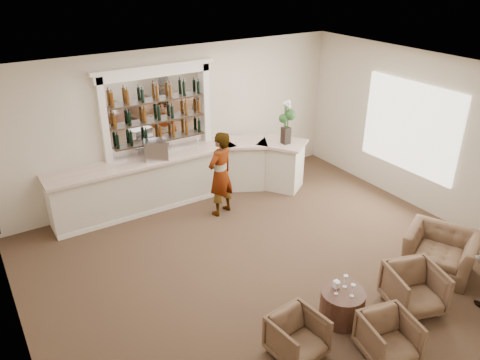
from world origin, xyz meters
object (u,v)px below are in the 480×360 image
Objects in this scene: armchair_left at (297,337)px; armchair_center at (388,337)px; bar_counter at (184,177)px; espresso_machine at (156,150)px; armchair_far at (440,252)px; flower_vase at (286,119)px; cocktail_table at (342,305)px; sommelier at (221,174)px; armchair_right at (414,289)px.

armchair_center is (1.03, -0.67, 0.00)m from armchair_left.
bar_counter is 12.32× the size of espresso_machine.
armchair_far is 4.22m from flower_vase.
sommelier reaches higher than cocktail_table.
cocktail_table is (0.29, -4.70, -0.32)m from bar_counter.
armchair_center is at bearing -62.68° from espresso_machine.
armchair_center is at bearing -94.23° from armchair_far.
flower_vase is at bearing 159.66° from armchair_far.
sommelier reaches higher than armchair_right.
armchair_right is 0.71× the size of armchair_far.
armchair_right is at bearing -74.61° from bar_counter.
armchair_right is 5.57m from espresso_machine.
armchair_right is at bearing -96.25° from armchair_far.
armchair_right is 1.71× the size of espresso_machine.
flower_vase is (2.23, -0.70, 1.13)m from bar_counter.
sommelier is 1.43m from espresso_machine.
armchair_far is 1.12× the size of flower_vase.
armchair_left is 1.49× the size of espresso_machine.
flower_vase is (1.83, 0.22, 0.79)m from sommelier.
cocktail_table is 0.36× the size of sommelier.
flower_vase is (2.83, -0.71, 0.36)m from espresso_machine.
espresso_machine is at bearing 129.98° from armchair_right.
espresso_machine is 0.46× the size of flower_vase.
cocktail_table is 1.43× the size of espresso_machine.
flower_vase is at bearing 81.43° from armchair_center.
bar_counter is 4.95m from armchair_left.
cocktail_table is at bearing 178.82° from armchair_right.
sommelier reaches higher than bar_counter.
flower_vase is (1.93, 3.99, 1.46)m from cocktail_table.
armchair_left is 5.01m from espresso_machine.
bar_counter is 7.20× the size of armchair_right.
bar_counter is at bearing -85.87° from sommelier.
armchair_left is (-1.01, -0.19, 0.07)m from cocktail_table.
bar_counter is at bearing 17.23° from espresso_machine.
cocktail_table is 4.92m from espresso_machine.
espresso_machine is (-0.90, 4.71, 1.09)m from cocktail_table.
bar_counter is at bearing 106.14° from armchair_center.
sommelier is 1.82× the size of flower_vase.
armchair_left is (-0.71, -4.89, -0.26)m from bar_counter.
armchair_right is at bearing 36.18° from armchair_center.
bar_counter reaches higher than armchair_right.
sommelier is at bearing -173.25° from flower_vase.
armchair_center is (-0.08, -4.64, -0.59)m from sommelier.
flower_vase is at bearing 167.64° from sommelier.
armchair_center reaches higher than armchair_left.
sommelier is at bearing -24.92° from espresso_machine.
armchair_right is 1.25m from armchair_far.
espresso_machine is (-2.01, 5.10, 0.98)m from armchair_right.
sommelier is 4.33m from armchair_right.
armchair_far is at bearing -37.94° from espresso_machine.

